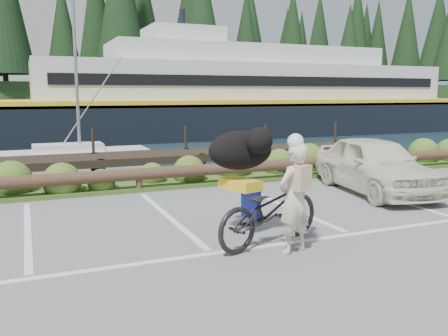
# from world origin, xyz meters

# --- Properties ---
(ground) EXTENTS (72.00, 72.00, 0.00)m
(ground) POSITION_xyz_m (0.00, 0.00, 0.00)
(ground) COLOR slate
(harbor_backdrop) EXTENTS (170.00, 160.00, 30.00)m
(harbor_backdrop) POSITION_xyz_m (0.39, 78.52, -0.00)
(harbor_backdrop) COLOR #172E37
(harbor_backdrop) RESTS_ON ground
(vegetation_strip) EXTENTS (34.00, 1.60, 0.10)m
(vegetation_strip) POSITION_xyz_m (0.00, 5.30, 0.05)
(vegetation_strip) COLOR #3D5B21
(vegetation_strip) RESTS_ON ground
(log_rail) EXTENTS (32.00, 0.30, 0.60)m
(log_rail) POSITION_xyz_m (0.00, 4.60, 0.00)
(log_rail) COLOR #443021
(log_rail) RESTS_ON ground
(bicycle) EXTENTS (2.31, 1.40, 1.15)m
(bicycle) POSITION_xyz_m (1.03, -0.32, 0.57)
(bicycle) COLOR black
(bicycle) RESTS_ON ground
(cyclist) EXTENTS (0.72, 0.58, 1.70)m
(cyclist) POSITION_xyz_m (1.19, -0.81, 0.85)
(cyclist) COLOR beige
(cyclist) RESTS_ON ground
(dog) EXTENTS (0.89, 1.27, 0.67)m
(dog) POSITION_xyz_m (0.82, 0.34, 1.48)
(dog) COLOR black
(dog) RESTS_ON bicycle
(parked_car) EXTENTS (2.31, 4.30, 1.39)m
(parked_car) POSITION_xyz_m (5.37, 2.31, 0.70)
(parked_car) COLOR silver
(parked_car) RESTS_ON ground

